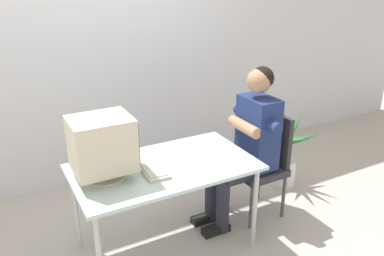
# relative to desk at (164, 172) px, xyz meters

# --- Properties ---
(ground_plane) EXTENTS (12.00, 12.00, 0.00)m
(ground_plane) POSITION_rel_desk_xyz_m (0.00, 0.00, -0.65)
(ground_plane) COLOR #B2ADA3
(wall_back) EXTENTS (8.00, 0.10, 3.00)m
(wall_back) POSITION_rel_desk_xyz_m (0.30, 1.40, 0.85)
(wall_back) COLOR silver
(wall_back) RESTS_ON ground_plane
(desk) EXTENTS (1.32, 0.75, 0.71)m
(desk) POSITION_rel_desk_xyz_m (0.00, 0.00, 0.00)
(desk) COLOR #B7B7BC
(desk) RESTS_ON ground_plane
(crt_monitor) EXTENTS (0.41, 0.33, 0.44)m
(crt_monitor) POSITION_rel_desk_xyz_m (-0.43, 0.03, 0.30)
(crt_monitor) COLOR beige
(crt_monitor) RESTS_ON desk
(keyboard) EXTENTS (0.17, 0.41, 0.03)m
(keyboard) POSITION_rel_desk_xyz_m (-0.11, -0.00, 0.07)
(keyboard) COLOR silver
(keyboard) RESTS_ON desk
(office_chair) EXTENTS (0.40, 0.40, 0.91)m
(office_chair) POSITION_rel_desk_xyz_m (0.96, 0.04, -0.14)
(office_chair) COLOR #4C4C51
(office_chair) RESTS_ON ground_plane
(person_seated) EXTENTS (0.67, 0.54, 1.33)m
(person_seated) POSITION_rel_desk_xyz_m (0.77, 0.04, 0.06)
(person_seated) COLOR navy
(person_seated) RESTS_ON ground_plane
(potted_plant) EXTENTS (0.56, 0.61, 0.74)m
(potted_plant) POSITION_rel_desk_xyz_m (1.44, 0.31, -0.30)
(potted_plant) COLOR silver
(potted_plant) RESTS_ON ground_plane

